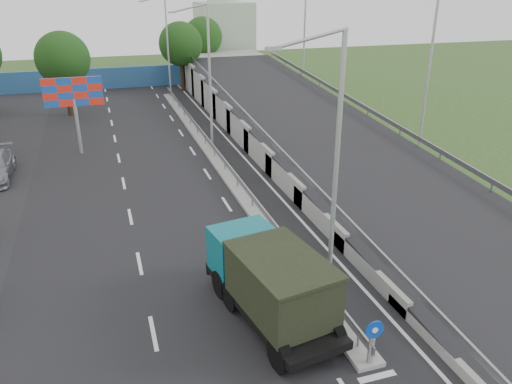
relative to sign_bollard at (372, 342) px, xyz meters
name	(u,v)px	position (x,y,z in m)	size (l,w,h in m)	color
road_surface	(183,183)	(-3.00, 17.83, -1.03)	(26.00, 90.00, 0.04)	black
median	(215,157)	(0.00, 21.83, -0.93)	(1.00, 44.00, 0.20)	gray
overpass_ramp	(313,126)	(7.50, 21.83, 0.72)	(10.00, 50.00, 3.50)	gray
median_guardrail	(214,148)	(0.00, 21.83, -0.28)	(0.09, 44.00, 0.71)	gray
sign_bollard	(372,342)	(0.00, 0.00, 0.00)	(0.64, 0.23, 1.67)	black
lamp_post_near	(332,161)	(0.11, 3.83, 4.77)	(2.74, 0.18, 10.08)	#B2B5B7
lamp_post_mid	(207,71)	(0.11, 23.83, 4.77)	(2.74, 0.18, 10.08)	#B2B5B7
lamp_post_far	(166,41)	(0.11, 43.83, 4.77)	(2.74, 0.18, 10.08)	#B2B5B7
blue_wall	(126,77)	(-4.00, 49.83, 0.17)	(30.00, 0.50, 2.40)	#275990
church	(224,31)	(10.00, 57.83, 4.28)	(7.00, 7.00, 13.80)	#B2CCAD
billboard	(74,96)	(-9.00, 25.83, 3.15)	(4.00, 0.24, 5.50)	#B2B5B7
tree_left_mid	(63,59)	(-10.00, 37.83, 4.14)	(4.80, 4.80, 7.60)	black
tree_median_far	(181,44)	(2.00, 45.83, 4.14)	(4.80, 4.80, 7.60)	black
tree_ramp_far	(203,37)	(6.00, 52.83, 4.14)	(4.80, 4.80, 7.60)	black
dump_truck	(270,279)	(-2.23, 3.53, 0.59)	(3.51, 6.98, 2.94)	black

